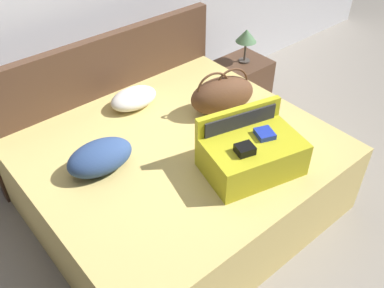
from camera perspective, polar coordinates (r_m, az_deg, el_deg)
The scene contains 9 objects.
ground_plane at distance 3.09m, azimuth 3.30°, elevation -12.22°, with size 12.00×12.00×0.00m, color gray.
bed at distance 3.08m, azimuth -1.57°, elevation -4.42°, with size 1.97×1.74×0.58m, color tan.
headboard at distance 3.54m, azimuth -11.01°, elevation 6.27°, with size 2.01×0.08×1.05m, color #4C3323.
hard_case_large at distance 2.65m, azimuth 8.03°, elevation -1.18°, with size 0.67×0.54×0.36m.
duffel_bag at distance 3.15m, azimuth 4.10°, elevation 6.61°, with size 0.55×0.39×0.35m.
pillow_near_headboard at distance 2.71m, azimuth -12.26°, elevation -1.75°, with size 0.43×0.26×0.20m, color navy.
pillow_center_head at distance 3.27m, azimuth -7.84°, elevation 6.11°, with size 0.38×0.24×0.14m, color white.
nightstand at distance 4.15m, azimuth 6.74°, elevation 7.77°, with size 0.44×0.40×0.53m, color #4C3323.
table_lamp at distance 3.91m, azimuth 7.31°, elevation 14.11°, with size 0.19×0.19×0.31m.
Camera 1 is at (-1.37, -1.35, 2.42)m, focal length 39.67 mm.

